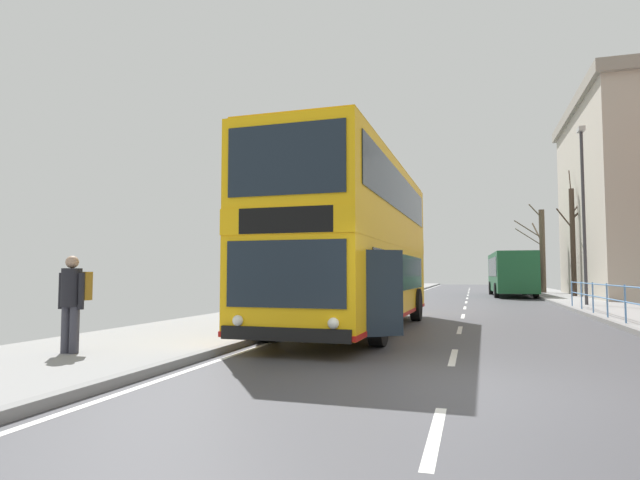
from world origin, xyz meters
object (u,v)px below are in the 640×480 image
double_decker_bus_main (354,243)px  pedestrian_with_backpack (73,296)px  street_lamp_far_side (583,202)px  bare_tree_far_00 (542,250)px  bare_tree_far_01 (573,239)px  background_bus_far_lane (511,273)px

double_decker_bus_main → pedestrian_with_backpack: double_decker_bus_main is taller
street_lamp_far_side → bare_tree_far_00: bearing=89.6°
double_decker_bus_main → bare_tree_far_01: bearing=67.3°
bare_tree_far_00 → bare_tree_far_01: bare_tree_far_01 is taller
background_bus_far_lane → bare_tree_far_01: (3.60, -2.13, 2.11)m
street_lamp_far_side → bare_tree_far_01: bare_tree_far_01 is taller
background_bus_far_lane → pedestrian_with_backpack: 31.85m
background_bus_far_lane → bare_tree_far_01: 4.68m
pedestrian_with_backpack → background_bus_far_lane: bearing=73.1°
street_lamp_far_side → double_decker_bus_main: bearing=-123.8°
street_lamp_far_side → bare_tree_far_00: (0.11, 16.01, -1.46)m
street_lamp_far_side → bare_tree_far_01: 10.24m
background_bus_far_lane → bare_tree_far_01: bearing=-30.6°
double_decker_bus_main → background_bus_far_lane: double_decker_bus_main is taller
pedestrian_with_backpack → street_lamp_far_side: 21.92m
background_bus_far_lane → bare_tree_far_00: (2.46, 3.77, 1.72)m
street_lamp_far_side → background_bus_far_lane: bearing=100.9°
background_bus_far_lane → pedestrian_with_backpack: (-9.25, -30.47, -0.48)m
double_decker_bus_main → street_lamp_far_side: bearing=56.2°
double_decker_bus_main → pedestrian_with_backpack: size_ratio=6.29×
bare_tree_far_00 → bare_tree_far_01: bearing=-79.0°
double_decker_bus_main → background_bus_far_lane: size_ratio=1.11×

